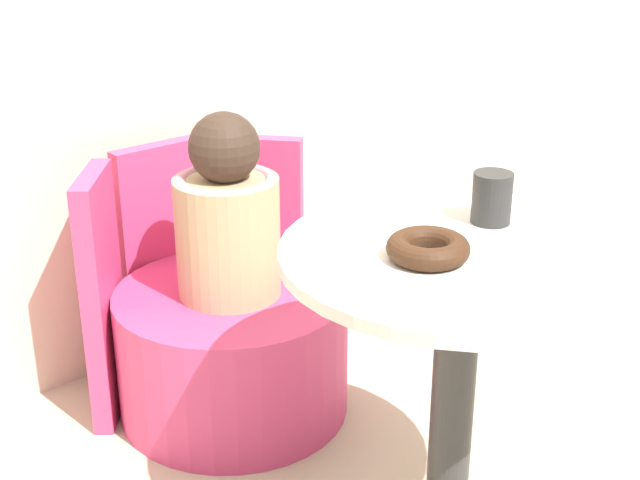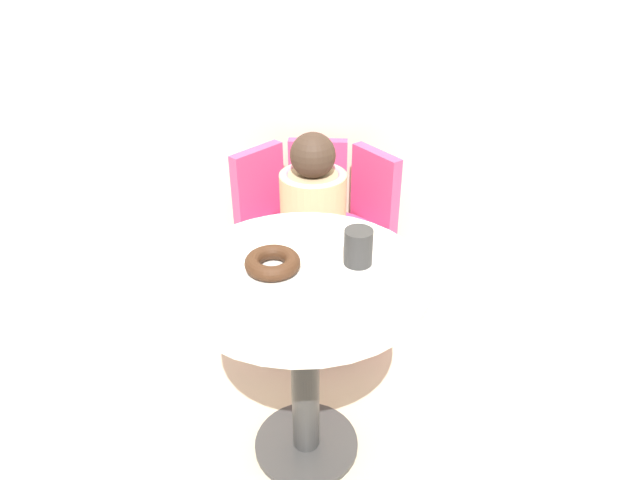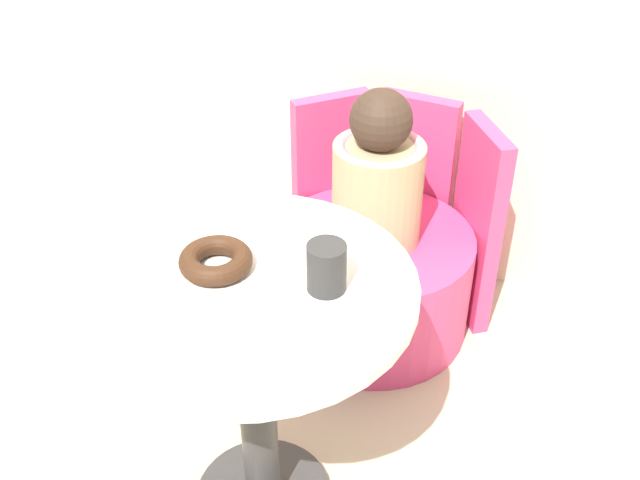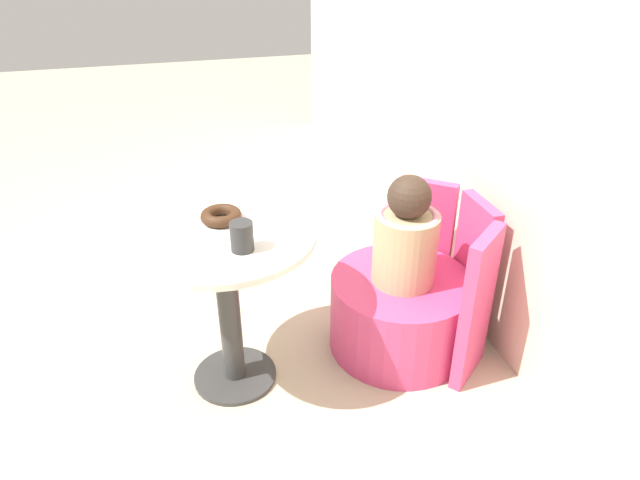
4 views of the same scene
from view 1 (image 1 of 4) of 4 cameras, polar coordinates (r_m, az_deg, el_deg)
round_table at (r=1.74m, az=8.77°, el=-5.84°), size 0.69×0.69×0.69m
tub_chair at (r=2.37m, az=-5.60°, el=-7.08°), size 0.61×0.61×0.34m
booth_backrest at (r=2.49m, az=-9.08°, el=-1.68°), size 0.71×0.26×0.66m
child_figure at (r=2.21m, az=-5.97°, el=1.51°), size 0.26×0.26×0.47m
donut at (r=1.61m, az=6.93°, el=-0.52°), size 0.15×0.15×0.04m
cup at (r=1.79m, az=10.94°, el=2.66°), size 0.08×0.08×0.10m
paper_napkin at (r=1.50m, az=11.36°, el=-3.33°), size 0.18×0.18×0.01m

